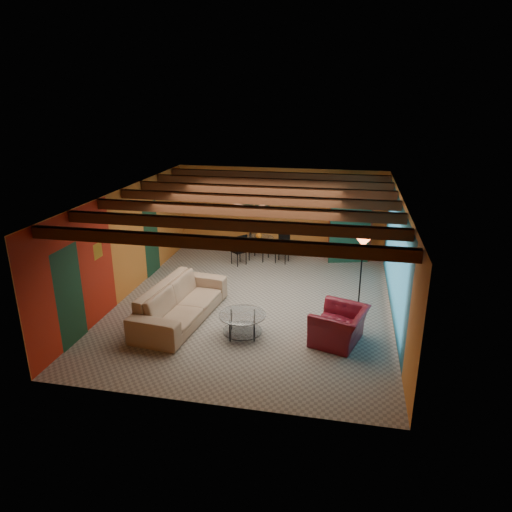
% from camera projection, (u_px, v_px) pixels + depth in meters
% --- Properties ---
extents(room, '(6.52, 8.01, 2.71)m').
position_uv_depth(room, '(255.00, 208.00, 10.72)').
color(room, gray).
rests_on(room, ground).
extents(sofa, '(1.43, 2.98, 0.84)m').
position_uv_depth(sofa, '(181.00, 302.00, 10.45)').
color(sofa, '#9C7E64').
rests_on(sofa, ground).
extents(armchair, '(1.27, 1.37, 0.73)m').
position_uv_depth(armchair, '(339.00, 326.00, 9.49)').
color(armchair, maroon).
rests_on(armchair, ground).
extents(coffee_table, '(1.16, 1.16, 0.50)m').
position_uv_depth(coffee_table, '(242.00, 325.00, 9.78)').
color(coffee_table, white).
rests_on(coffee_table, ground).
extents(dining_table, '(2.15, 2.15, 0.95)m').
position_uv_depth(dining_table, '(259.00, 244.00, 14.25)').
color(dining_table, white).
rests_on(dining_table, ground).
extents(armoire, '(1.29, 0.87, 2.06)m').
position_uv_depth(armoire, '(350.00, 227.00, 14.06)').
color(armoire, maroon).
rests_on(armoire, ground).
extents(floor_lamp, '(0.42, 0.42, 1.76)m').
position_uv_depth(floor_lamp, '(361.00, 273.00, 10.86)').
color(floor_lamp, black).
rests_on(floor_lamp, ground).
extents(ceiling_fan, '(1.50, 1.50, 0.44)m').
position_uv_depth(ceiling_fan, '(254.00, 209.00, 10.61)').
color(ceiling_fan, '#472614').
rests_on(ceiling_fan, ceiling).
extents(painting, '(1.05, 0.03, 0.65)m').
position_uv_depth(painting, '(252.00, 201.00, 14.68)').
color(painting, black).
rests_on(painting, wall_back).
extents(potted_plant, '(0.53, 0.48, 0.50)m').
position_uv_depth(potted_plant, '(353.00, 185.00, 13.64)').
color(potted_plant, '#26661E').
rests_on(potted_plant, armoire).
extents(vase, '(0.19, 0.19, 0.19)m').
position_uv_depth(vase, '(259.00, 226.00, 14.06)').
color(vase, orange).
rests_on(vase, dining_table).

